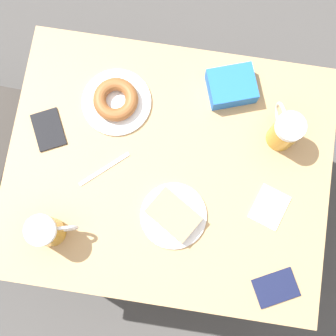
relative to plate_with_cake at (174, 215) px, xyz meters
The scene contains 11 objects.
ground_plane 0.75m from the plate_with_cake, 15.38° to the left, with size 8.00×8.00×0.00m, color #474442.
table 0.17m from the plate_with_cake, 15.38° to the left, with size 0.82×1.02×0.71m.
plate_with_cake is the anchor object (origin of this frame).
plate_with_donut 0.41m from the plate_with_cake, 35.36° to the left, with size 0.22×0.22×0.05m.
beer_mug_left 0.37m from the plate_with_cake, 106.53° to the left, with size 0.09×0.14×0.15m.
beer_mug_center 0.42m from the plate_with_cake, 44.59° to the right, with size 0.14×0.09×0.15m.
napkin_folded 0.30m from the plate_with_cake, 76.11° to the right, with size 0.14×0.13×0.00m.
fork 0.26m from the plate_with_cake, 64.75° to the left, with size 0.13×0.14×0.00m.
passport_near_edge 0.37m from the plate_with_cake, 116.36° to the right, with size 0.14×0.15×0.01m.
passport_far_edge 0.48m from the plate_with_cake, 64.24° to the left, with size 0.15×0.14×0.01m.
blue_pouch 0.45m from the plate_with_cake, 15.57° to the right, with size 0.16×0.18×0.06m.
Camera 1 is at (-0.26, -0.04, 2.15)m, focal length 50.00 mm.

